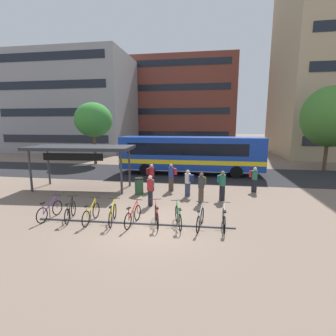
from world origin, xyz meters
The scene contains 26 objects.
ground centered at (0.00, 0.00, 0.00)m, with size 200.00×200.00×0.00m, color #7A6656.
bus_lane_asphalt centered at (0.00, 11.33, 0.00)m, with size 80.00×7.20×0.01m, color #232326.
city_bus centered at (0.91, 11.33, 1.78)m, with size 12.05×2.69×3.20m.
bike_rack centered at (-0.83, 0.06, 0.09)m, with size 8.72×0.44×0.70m.
parked_bicycle_purple_0 centered at (-4.77, 0.01, 0.38)m, with size 0.52×1.72×0.99m.
parked_bicycle_black_1 centered at (-3.78, 0.04, 0.38)m, with size 0.63×1.67×0.99m.
parked_bicycle_yellow_2 centered at (-2.72, -0.06, 0.38)m, with size 0.52×1.72×0.99m.
parked_bicycle_yellow_3 centered at (-1.74, -0.01, 0.38)m, with size 0.55×1.70×0.99m.
parked_bicycle_red_4 centered at (-0.82, -0.02, 0.38)m, with size 0.52×1.72×0.99m.
parked_bicycle_red_5 centered at (0.18, 0.18, 0.38)m, with size 0.65×1.67×0.99m.
parked_bicycle_green_6 centered at (1.12, 0.17, 0.38)m, with size 0.63×1.67×0.99m.
parked_bicycle_silver_7 centered at (2.05, 0.10, 0.38)m, with size 0.52×1.71×0.99m.
parked_bicycle_white_8 centered at (3.03, 0.23, 0.38)m, with size 0.52×1.72×0.99m.
transit_shelter centered at (-5.91, 5.18, 2.68)m, with size 6.86×3.33×2.86m.
commuter_red_pack_0 centered at (5.24, 6.23, 0.93)m, with size 0.55×0.60×1.61m.
commuter_red_pack_1 centered at (0.02, 5.64, 1.03)m, with size 0.60×0.54×1.78m.
commuter_navy_pack_2 centered at (1.18, 4.62, 0.93)m, with size 0.59×0.46×1.61m.
commuter_teal_pack_3 centered at (3.13, 4.12, 0.99)m, with size 0.52×0.60×1.72m.
commuter_olive_pack_4 centered at (2.00, 3.48, 0.98)m, with size 0.48×0.60×1.70m.
commuter_maroon_pack_5 centered at (-1.29, 5.49, 1.02)m, with size 0.61×0.53×1.75m.
commuter_teal_pack_6 centered at (-0.65, 2.57, 0.95)m, with size 0.34×0.52×1.64m.
trash_bin centered at (-1.84, 4.57, 0.52)m, with size 0.55×0.55×1.03m.
street_tree_0 centered at (13.08, 15.02, 4.92)m, with size 4.92×4.92×7.63m.
street_tree_1 centered at (-9.74, 15.17, 4.70)m, with size 3.91×3.91×6.52m.
building_left_wing centered at (-19.30, 27.93, 7.35)m, with size 18.43×11.18×14.70m.
building_centre_block centered at (-2.60, 40.30, 8.10)m, with size 19.11×11.98×16.20m.
Camera 1 is at (2.28, -9.72, 4.30)m, focal length 26.37 mm.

